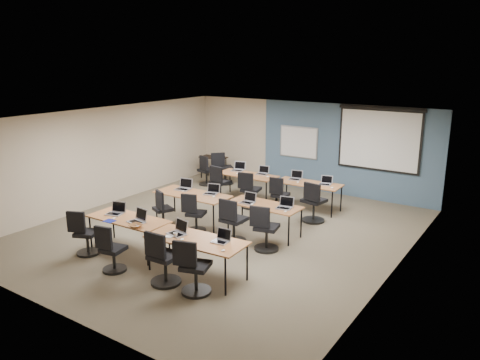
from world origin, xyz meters
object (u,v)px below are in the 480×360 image
Objects in this scene: task_chair_0 at (84,237)px; laptop_6 at (248,200)px; task_chair_5 at (194,216)px; task_chair_11 at (313,205)px; task_chair_9 at (250,193)px; laptop_10 at (295,177)px; spare_chair_a at (223,171)px; whiteboard at (299,142)px; training_table_front_left at (128,220)px; task_chair_3 at (193,271)px; spare_chair_b at (206,173)px; task_chair_1 at (111,253)px; task_chair_6 at (232,224)px; utility_table at (213,160)px; training_table_front_right at (196,241)px; training_table_back_right at (308,185)px; laptop_8 at (238,168)px; laptop_1 at (138,219)px; task_chair_10 at (279,197)px; task_chair_4 at (162,212)px; laptop_11 at (326,182)px; task_chair_8 at (219,186)px; laptop_7 at (285,205)px; laptop_0 at (116,211)px; laptop_4 at (184,187)px; task_chair_7 at (265,232)px; training_table_mid_right at (264,206)px; laptop_9 at (262,172)px; task_chair_2 at (163,262)px; training_table_back_left at (247,176)px; laptop_5 at (212,192)px; laptop_3 at (222,239)px; training_table_mid_left at (192,195)px.

laptop_6 is (2.13, 2.96, 0.39)m from task_chair_0.
task_chair_11 is (2.02, 2.19, 0.05)m from task_chair_5.
laptop_10 is (0.90, 0.94, 0.37)m from task_chair_9.
whiteboard is at bearing -24.19° from spare_chair_a.
training_table_front_left is 1.88× the size of task_chair_0.
task_chair_11 is (0.14, 4.52, 0.02)m from task_chair_3.
spare_chair_b is (-3.34, 0.26, -0.39)m from laptop_10.
task_chair_1 is at bearing -111.82° from laptop_10.
task_chair_6 is 1.16× the size of utility_table.
task_chair_11 is at bearing 79.12° from training_table_front_right.
laptop_8 is at bearing 174.28° from training_table_back_right.
laptop_1 is 2.63m from laptop_6.
task_chair_9 is 1.35m from laptop_10.
spare_chair_a is (-2.08, 1.66, 0.01)m from task_chair_9.
laptop_1 reaches higher than training_table_front_right.
whiteboard is 1.34× the size of task_chair_10.
task_chair_11 reaches higher than task_chair_4.
task_chair_5 is at bearing -135.65° from laptop_11.
laptop_10 is 0.36× the size of utility_table.
task_chair_8 is at bearing -167.32° from training_table_back_right.
laptop_11 is at bearing 82.04° from training_table_front_right.
laptop_7 is at bearing -65.26° from task_chair_10.
task_chair_6 is 1.25m from laptop_7.
laptop_0 reaches higher than laptop_6.
laptop_0 is 4.76m from task_chair_11.
task_chair_3 is at bearing -57.68° from laptop_4.
laptop_11 is at bearing 77.61° from task_chair_7.
training_table_front_right is at bearing -59.13° from utility_table.
training_table_back_right is at bearing 76.63° from task_chair_3.
task_chair_9 is at bearing 93.47° from task_chair_3.
task_chair_11 is 4.55m from spare_chair_b.
laptop_7 is at bearing 3.69° from task_chair_5.
task_chair_0 is 0.93× the size of task_chair_6.
laptop_9 is at bearing 123.07° from training_table_mid_right.
task_chair_7 reaches higher than training_table_front_right.
laptop_4 is (-2.13, 3.08, 0.37)m from task_chair_2.
training_table_back_left is at bearing 49.10° from task_chair_8.
task_chair_6 reaches higher than task_chair_9.
laptop_1 is 2.46m from laptop_5.
laptop_3 is 0.97× the size of laptop_9.
task_chair_7 is at bearing -92.29° from spare_chair_a.
laptop_3 is at bearing -90.92° from laptop_10.
laptop_9 is (-1.96, 5.54, 0.37)m from task_chair_3.
whiteboard reaches higher than laptop_11.
training_table_back_left is at bearing 95.84° from task_chair_3.
task_chair_7 is (2.78, 0.16, 0.03)m from task_chair_4.
laptop_11 is (1.98, 2.38, -0.00)m from laptop_5.
task_chair_4 is at bearing -130.71° from task_chair_11.
training_table_mid_left is 2.50m from task_chair_7.
task_chair_4 is 0.92× the size of task_chair_8.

